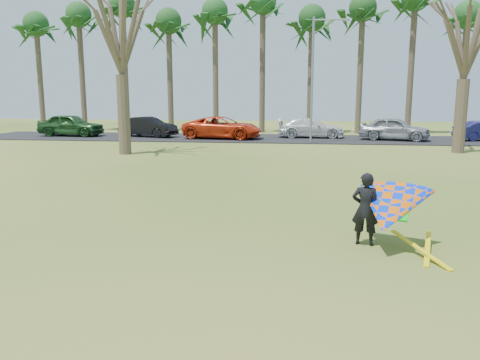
# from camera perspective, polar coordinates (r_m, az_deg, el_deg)

# --- Properties ---
(ground) EXTENTS (100.00, 100.00, 0.00)m
(ground) POSITION_cam_1_polar(r_m,az_deg,el_deg) (9.70, -1.59, -8.51)
(ground) COLOR #265612
(ground) RESTS_ON ground
(parking_strip) EXTENTS (46.00, 7.00, 0.06)m
(parking_strip) POSITION_cam_1_polar(r_m,az_deg,el_deg) (34.24, 5.15, 5.06)
(parking_strip) COLOR black
(parking_strip) RESTS_ON ground
(palm_0) EXTENTS (4.84, 4.84, 10.84)m
(palm_0) POSITION_cam_1_polar(r_m,az_deg,el_deg) (46.83, -23.60, 16.87)
(palm_0) COLOR brown
(palm_0) RESTS_ON ground
(palm_1) EXTENTS (4.84, 4.84, 11.54)m
(palm_1) POSITION_cam_1_polar(r_m,az_deg,el_deg) (45.06, -19.08, 18.32)
(palm_1) COLOR #493A2C
(palm_1) RESTS_ON ground
(palm_2) EXTENTS (4.84, 4.84, 12.24)m
(palm_2) POSITION_cam_1_polar(r_m,az_deg,el_deg) (43.59, -14.13, 19.76)
(palm_2) COLOR #4D3D2E
(palm_2) RESTS_ON ground
(palm_3) EXTENTS (4.84, 4.84, 10.84)m
(palm_3) POSITION_cam_1_polar(r_m,az_deg,el_deg) (42.11, -8.71, 18.42)
(palm_3) COLOR #493B2C
(palm_3) RESTS_ON ground
(palm_4) EXTENTS (4.84, 4.84, 11.54)m
(palm_4) POSITION_cam_1_polar(r_m,az_deg,el_deg) (41.31, -3.07, 19.63)
(palm_4) COLOR brown
(palm_4) RESTS_ON ground
(palm_5) EXTENTS (4.84, 4.84, 12.24)m
(palm_5) POSITION_cam_1_polar(r_m,az_deg,el_deg) (40.89, 2.82, 20.70)
(palm_5) COLOR #4D3F2E
(palm_5) RESTS_ON ground
(palm_6) EXTENTS (4.84, 4.84, 10.84)m
(palm_6) POSITION_cam_1_polar(r_m,az_deg,el_deg) (40.52, 8.76, 18.74)
(palm_6) COLOR #46372A
(palm_6) RESTS_ON ground
(palm_7) EXTENTS (4.84, 4.84, 11.54)m
(palm_7) POSITION_cam_1_polar(r_m,az_deg,el_deg) (40.87, 14.74, 19.43)
(palm_7) COLOR #453A29
(palm_7) RESTS_ON ground
(palm_8) EXTENTS (4.84, 4.84, 12.24)m
(palm_8) POSITION_cam_1_polar(r_m,az_deg,el_deg) (41.62, 20.60, 19.90)
(palm_8) COLOR #4C3D2D
(palm_8) RESTS_ON ground
(palm_9) EXTENTS (4.84, 4.84, 10.84)m
(palm_9) POSITION_cam_1_polar(r_m,az_deg,el_deg) (42.41, 26.01, 17.48)
(palm_9) COLOR #453929
(palm_9) RESTS_ON ground
(bare_tree_left) EXTENTS (6.60, 6.60, 9.70)m
(bare_tree_left) POSITION_cam_1_polar(r_m,az_deg,el_deg) (26.14, -14.46, 18.31)
(bare_tree_left) COLOR #4D3F2E
(bare_tree_left) RESTS_ON ground
(bare_tree_right) EXTENTS (6.27, 6.27, 9.21)m
(bare_tree_right) POSITION_cam_1_polar(r_m,az_deg,el_deg) (28.58, 26.02, 16.20)
(bare_tree_right) COLOR #443529
(bare_tree_right) RESTS_ON ground
(streetlight) EXTENTS (2.28, 0.18, 8.00)m
(streetlight) POSITION_cam_1_polar(r_m,az_deg,el_deg) (31.10, 9.11, 12.63)
(streetlight) COLOR gray
(streetlight) RESTS_ON ground
(car_0) EXTENTS (5.01, 2.24, 1.67)m
(car_0) POSITION_cam_1_polar(r_m,az_deg,el_deg) (38.14, -19.91, 6.33)
(car_0) COLOR #1B441B
(car_0) RESTS_ON parking_strip
(car_1) EXTENTS (4.74, 2.79, 1.47)m
(car_1) POSITION_cam_1_polar(r_m,az_deg,el_deg) (35.94, -11.14, 6.38)
(car_1) COLOR black
(car_1) RESTS_ON parking_strip
(car_2) EXTENTS (5.92, 3.24, 1.57)m
(car_2) POSITION_cam_1_polar(r_m,az_deg,el_deg) (33.77, -2.13, 6.41)
(car_2) COLOR red
(car_2) RESTS_ON parking_strip
(car_3) EXTENTS (4.90, 2.07, 1.41)m
(car_3) POSITION_cam_1_polar(r_m,az_deg,el_deg) (34.94, 8.61, 6.30)
(car_3) COLOR silver
(car_3) RESTS_ON parking_strip
(car_4) EXTENTS (5.01, 3.07, 1.59)m
(car_4) POSITION_cam_1_polar(r_m,az_deg,el_deg) (34.24, 18.30, 5.97)
(car_4) COLOR gray
(car_4) RESTS_ON parking_strip
(kite_flyer) EXTENTS (2.13, 2.39, 2.02)m
(kite_flyer) POSITION_cam_1_polar(r_m,az_deg,el_deg) (10.00, 17.57, -3.41)
(kite_flyer) COLOR black
(kite_flyer) RESTS_ON ground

